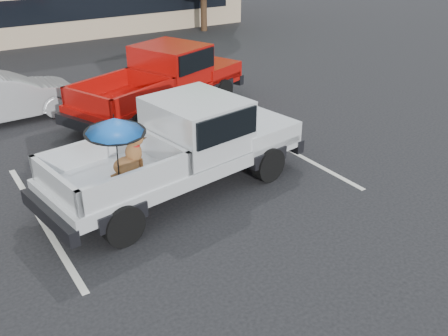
{
  "coord_description": "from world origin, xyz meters",
  "views": [
    {
      "loc": [
        -4.47,
        -6.59,
        5.06
      ],
      "look_at": [
        -0.33,
        -0.22,
        1.3
      ],
      "focal_mm": 40.0,
      "sensor_mm": 36.0,
      "label": 1
    }
  ],
  "objects": [
    {
      "name": "silver_pickup",
      "position": [
        0.02,
        1.67,
        1.05
      ],
      "size": [
        5.92,
        2.78,
        2.06
      ],
      "rotation": [
        0.0,
        0.0,
        0.15
      ],
      "color": "black",
      "rests_on": "ground"
    },
    {
      "name": "stripe_left",
      "position": [
        -3.0,
        2.0,
        0.0
      ],
      "size": [
        0.12,
        5.0,
        0.01
      ],
      "primitive_type": "cube",
      "color": "silver",
      "rests_on": "ground"
    },
    {
      "name": "stripe_right",
      "position": [
        3.0,
        2.0,
        0.0
      ],
      "size": [
        0.12,
        5.0,
        0.01
      ],
      "primitive_type": "cube",
      "color": "silver",
      "rests_on": "ground"
    },
    {
      "name": "red_pickup",
      "position": [
        1.88,
        6.16,
        1.04
      ],
      "size": [
        6.11,
        3.96,
        1.91
      ],
      "rotation": [
        0.0,
        0.0,
        0.37
      ],
      "color": "black",
      "rests_on": "ground"
    },
    {
      "name": "ground",
      "position": [
        0.0,
        0.0,
        0.0
      ],
      "size": [
        90.0,
        90.0,
        0.0
      ],
      "primitive_type": "plane",
      "color": "black",
      "rests_on": "ground"
    },
    {
      "name": "silver_sedan",
      "position": [
        -2.33,
        7.94,
        0.66
      ],
      "size": [
        4.09,
        1.59,
        1.33
      ],
      "primitive_type": "imported",
      "rotation": [
        0.0,
        0.0,
        1.62
      ],
      "color": "#B8BBC0",
      "rests_on": "ground"
    }
  ]
}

